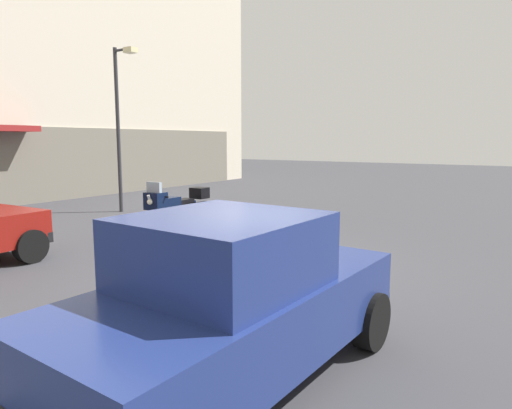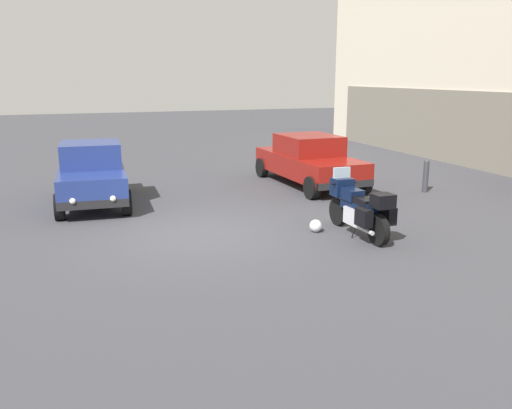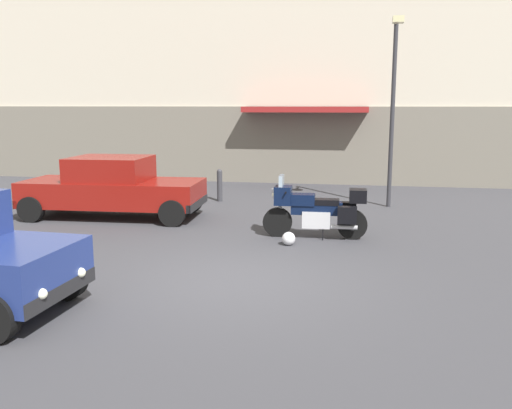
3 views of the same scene
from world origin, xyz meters
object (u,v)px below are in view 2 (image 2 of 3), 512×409
at_px(car_hatchback_near, 92,174).
at_px(helmet, 316,226).
at_px(bollard_curbside, 426,175).
at_px(motorcycle, 359,207).
at_px(car_sedan_far, 309,160).

bearing_deg(car_hatchback_near, helmet, 48.25).
relative_size(car_hatchback_near, bollard_curbside, 4.03).
height_order(motorcycle, bollard_curbside, motorcycle).
bearing_deg(car_sedan_far, helmet, 154.37).
distance_m(car_sedan_far, bollard_curbside, 3.52).
xyz_separation_m(motorcycle, car_sedan_far, (-5.31, 1.30, 0.16)).
xyz_separation_m(motorcycle, bollard_curbside, (-3.19, 4.10, -0.10)).
distance_m(motorcycle, bollard_curbside, 5.19).
xyz_separation_m(helmet, car_sedan_far, (-4.79, 2.06, 0.64)).
xyz_separation_m(motorcycle, helmet, (-0.52, -0.75, -0.48)).
bearing_deg(helmet, car_hatchback_near, -134.65).
distance_m(helmet, car_sedan_far, 5.25).
distance_m(motorcycle, car_hatchback_near, 7.16).
bearing_deg(motorcycle, helmet, 54.04).
bearing_deg(motorcycle, car_sedan_far, -15.17).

